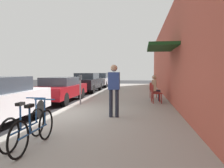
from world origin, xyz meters
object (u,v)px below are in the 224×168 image
object	(u,v)px
cafe_chair_2	(153,89)
cafe_chair_0	(155,92)
parking_meter	(80,87)
cafe_chair_1	(154,91)
parked_car_3	(100,80)
bicycle_0	(25,127)
seated_patron_1	(155,87)
parked_car_1	(59,89)
parked_car_2	(87,82)
parked_car_4	(108,78)
pedestrian_standing	(114,86)
bicycle_1	(34,130)

from	to	relation	value
cafe_chair_2	cafe_chair_0	bearing A→B (deg)	-90.08
parking_meter	cafe_chair_1	bearing A→B (deg)	27.60
parked_car_3	cafe_chair_1	bearing A→B (deg)	-65.27
bicycle_0	seated_patron_1	world-z (taller)	seated_patron_1
bicycle_0	parked_car_1	bearing A→B (deg)	106.12
cafe_chair_0	seated_patron_1	size ratio (longest dim) A/B	0.67
parked_car_2	bicycle_0	distance (m)	12.30
cafe_chair_2	seated_patron_1	bearing A→B (deg)	-86.31
parking_meter	cafe_chair_1	distance (m)	3.77
parking_meter	cafe_chair_2	xyz separation A→B (m)	(3.33, 2.62, -0.26)
parked_car_4	cafe_chair_1	world-z (taller)	parked_car_4
parking_meter	bicycle_0	size ratio (longest dim) A/B	0.77
parking_meter	pedestrian_standing	xyz separation A→B (m)	(1.83, -2.40, 0.23)
bicycle_0	cafe_chair_1	size ratio (longest dim) A/B	1.97
cafe_chair_0	parked_car_1	bearing A→B (deg)	173.67
parked_car_3	cafe_chair_1	xyz separation A→B (m)	(4.88, -10.59, -0.11)
bicycle_1	parked_car_3	bearing A→B (deg)	97.13
parked_car_2	bicycle_1	size ratio (longest dim) A/B	2.57
parked_car_2	cafe_chair_0	world-z (taller)	parked_car_2
seated_patron_1	pedestrian_standing	size ratio (longest dim) A/B	0.76
parked_car_2	parking_meter	bearing A→B (deg)	-77.42
parked_car_3	parking_meter	world-z (taller)	parking_meter
bicycle_1	cafe_chair_1	world-z (taller)	bicycle_1
bicycle_0	cafe_chair_2	distance (m)	8.37
cafe_chair_0	pedestrian_standing	xyz separation A→B (m)	(-1.50, -3.28, 0.50)
parked_car_2	cafe_chair_0	bearing A→B (deg)	-51.16
parked_car_4	pedestrian_standing	size ratio (longest dim) A/B	2.59
parked_car_2	pedestrian_standing	world-z (taller)	pedestrian_standing
seated_patron_1	bicycle_0	bearing A→B (deg)	-113.55
parked_car_3	seated_patron_1	bearing A→B (deg)	-65.01
parked_car_1	parked_car_4	world-z (taller)	parked_car_4
cafe_chair_0	parking_meter	bearing A→B (deg)	-165.11
bicycle_0	pedestrian_standing	size ratio (longest dim) A/B	1.01
parked_car_3	parked_car_4	xyz separation A→B (m)	(0.00, 5.27, -0.01)
seated_patron_1	cafe_chair_2	distance (m)	0.91
parked_car_1	cafe_chair_2	xyz separation A→B (m)	(4.88, 1.19, -0.06)
bicycle_1	pedestrian_standing	bearing A→B (deg)	68.74
parked_car_1	pedestrian_standing	distance (m)	5.12
cafe_chair_1	cafe_chair_2	distance (m)	0.88
parked_car_1	parked_car_2	distance (m)	5.52
parked_car_4	seated_patron_1	xyz separation A→B (m)	(4.94, -15.87, 0.09)
seated_patron_1	parked_car_3	bearing A→B (deg)	114.99
parking_meter	pedestrian_standing	bearing A→B (deg)	-52.58
cafe_chair_1	parked_car_4	bearing A→B (deg)	107.10
parked_car_2	bicycle_0	bearing A→B (deg)	-81.04
parked_car_4	pedestrian_standing	xyz separation A→B (m)	(3.38, -20.00, 0.40)
parked_car_1	pedestrian_standing	xyz separation A→B (m)	(3.38, -3.82, 0.43)
parking_meter	cafe_chair_0	bearing A→B (deg)	14.89
cafe_chair_2	bicycle_1	bearing A→B (deg)	-108.39
bicycle_0	bicycle_1	size ratio (longest dim) A/B	1.00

